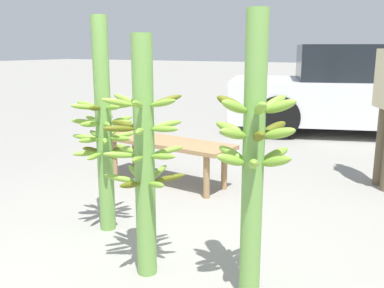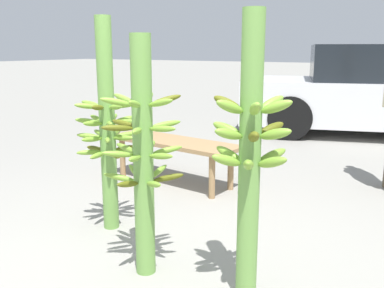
{
  "view_description": "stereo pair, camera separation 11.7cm",
  "coord_description": "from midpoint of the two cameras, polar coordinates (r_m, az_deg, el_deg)",
  "views": [
    {
      "loc": [
        1.36,
        -1.91,
        1.37
      ],
      "look_at": [
        0.09,
        0.41,
        0.78
      ],
      "focal_mm": 40.0,
      "sensor_mm": 36.0,
      "label": 1
    },
    {
      "loc": [
        1.46,
        -1.85,
        1.37
      ],
      "look_at": [
        0.09,
        0.41,
        0.78
      ],
      "focal_mm": 40.0,
      "sensor_mm": 36.0,
      "label": 2
    }
  ],
  "objects": [
    {
      "name": "banana_stalk_center",
      "position": [
        2.54,
        -5.22,
        -1.49
      ],
      "size": [
        0.49,
        0.49,
        1.46
      ],
      "color": "#6B9E47",
      "rests_on": "ground_plane"
    },
    {
      "name": "banana_stalk_right",
      "position": [
        2.26,
        9.18,
        -1.35
      ],
      "size": [
        0.45,
        0.43,
        1.57
      ],
      "color": "#6B9E47",
      "rests_on": "ground_plane"
    },
    {
      "name": "market_bench",
      "position": [
        4.39,
        -1.7,
        -0.26
      ],
      "size": [
        1.49,
        0.6,
        0.45
      ],
      "rotation": [
        0.0,
        0.0,
        -0.11
      ],
      "color": "#99754C",
      "rests_on": "ground_plane"
    },
    {
      "name": "parked_car",
      "position": [
        7.55,
        23.62,
        6.43
      ],
      "size": [
        4.42,
        2.89,
        1.43
      ],
      "rotation": [
        0.0,
        0.0,
        1.89
      ],
      "color": "silver",
      "rests_on": "ground_plane"
    },
    {
      "name": "ground_plane",
      "position": [
        2.72,
        -5.09,
        -17.68
      ],
      "size": [
        80.0,
        80.0,
        0.0
      ],
      "primitive_type": "plane",
      "color": "gray"
    },
    {
      "name": "banana_stalk_left",
      "position": [
        3.24,
        -10.21,
        2.23
      ],
      "size": [
        0.47,
        0.47,
        1.6
      ],
      "color": "#6B9E47",
      "rests_on": "ground_plane"
    }
  ]
}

